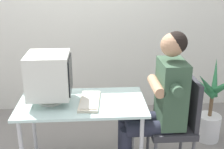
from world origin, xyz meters
TOP-DOWN VIEW (x-y plane):
  - desk at (0.00, 0.00)m, footprint 1.12×0.62m
  - crt_monitor at (-0.27, 0.01)m, footprint 0.37×0.36m
  - keyboard at (0.07, -0.02)m, footprint 0.20×0.43m
  - office_chair at (0.88, -0.03)m, footprint 0.40×0.40m
  - person_seated at (0.69, -0.03)m, footprint 0.70×0.55m
  - potted_plant at (1.39, 0.44)m, footprint 0.73×0.66m

SIDE VIEW (x-z plane):
  - potted_plant at x=1.39m, z-range -0.07..0.84m
  - office_chair at x=0.88m, z-range 0.06..0.97m
  - desk at x=0.00m, z-range 0.28..1.00m
  - person_seated at x=0.69m, z-range 0.06..1.40m
  - keyboard at x=0.07m, z-range 0.71..0.75m
  - crt_monitor at x=-0.27m, z-range 0.74..1.18m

